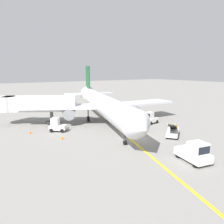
# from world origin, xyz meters

# --- Properties ---
(ground_plane) EXTENTS (300.00, 300.00, 0.00)m
(ground_plane) POSITION_xyz_m (0.00, 0.00, 0.00)
(ground_plane) COLOR gray
(taxi_line_yellow) EXTENTS (23.03, 76.78, 0.01)m
(taxi_line_yellow) POSITION_xyz_m (0.21, 5.00, 0.00)
(taxi_line_yellow) COLOR yellow
(taxi_line_yellow) RESTS_ON ground
(airliner) EXTENTS (27.78, 34.65, 10.10)m
(airliner) POSITION_xyz_m (0.36, 10.62, 3.42)
(airliner) COLOR silver
(airliner) RESTS_ON ground
(jet_bridge) EXTENTS (12.40, 8.54, 4.85)m
(jet_bridge) POSITION_xyz_m (-10.17, 16.03, 3.54)
(jet_bridge) COLOR silver
(jet_bridge) RESTS_ON ground
(pushback_tug) EXTENTS (2.55, 3.90, 2.20)m
(pushback_tug) POSITION_xyz_m (-0.23, -8.83, 0.99)
(pushback_tug) COLOR silver
(pushback_tug) RESTS_ON ground
(baggage_tug_near_wing) EXTENTS (2.56, 1.64, 2.10)m
(baggage_tug_near_wing) POSITION_xyz_m (7.02, 5.25, 0.93)
(baggage_tug_near_wing) COLOR silver
(baggage_tug_near_wing) RESTS_ON ground
(baggage_tug_by_cargo_door) EXTENTS (2.68, 2.52, 2.10)m
(baggage_tug_by_cargo_door) POSITION_xyz_m (-8.22, 9.42, 0.93)
(baggage_tug_by_cargo_door) COLOR silver
(baggage_tug_by_cargo_door) RESTS_ON ground
(belt_loader_forward_hold) EXTENTS (4.76, 3.98, 2.59)m
(belt_loader_forward_hold) POSITION_xyz_m (4.55, -1.84, 0.78)
(belt_loader_forward_hold) COLOR silver
(belt_loader_forward_hold) RESTS_ON ground
(ground_crew_marshaller) EXTENTS (0.36, 0.24, 1.70)m
(ground_crew_marshaller) POSITION_xyz_m (0.34, 0.77, 0.91)
(ground_crew_marshaller) COLOR #26262D
(ground_crew_marshaller) RESTS_ON ground
(safety_cone_nose_left) EXTENTS (0.36, 0.36, 0.44)m
(safety_cone_nose_left) POSITION_xyz_m (5.73, 8.28, 0.22)
(safety_cone_nose_left) COLOR orange
(safety_cone_nose_left) RESTS_ON ground
(safety_cone_nose_right) EXTENTS (0.36, 0.36, 0.44)m
(safety_cone_nose_right) POSITION_xyz_m (-8.90, 5.39, 0.22)
(safety_cone_nose_right) COLOR orange
(safety_cone_nose_right) RESTS_ON ground
(safety_cone_wingtip_left) EXTENTS (0.36, 0.36, 0.44)m
(safety_cone_wingtip_left) POSITION_xyz_m (-11.97, 10.48, 0.22)
(safety_cone_wingtip_left) COLOR orange
(safety_cone_wingtip_left) RESTS_ON ground
(safety_cone_wingtip_right) EXTENTS (0.36, 0.36, 0.44)m
(safety_cone_wingtip_right) POSITION_xyz_m (4.42, 6.25, 0.22)
(safety_cone_wingtip_right) COLOR orange
(safety_cone_wingtip_right) RESTS_ON ground
(safety_cone_tail_area) EXTENTS (0.36, 0.36, 0.44)m
(safety_cone_tail_area) POSITION_xyz_m (7.08, 7.83, 0.22)
(safety_cone_tail_area) COLOR orange
(safety_cone_tail_area) RESTS_ON ground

